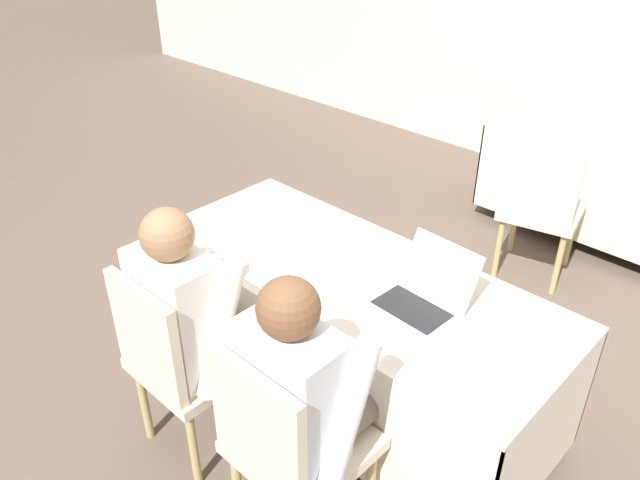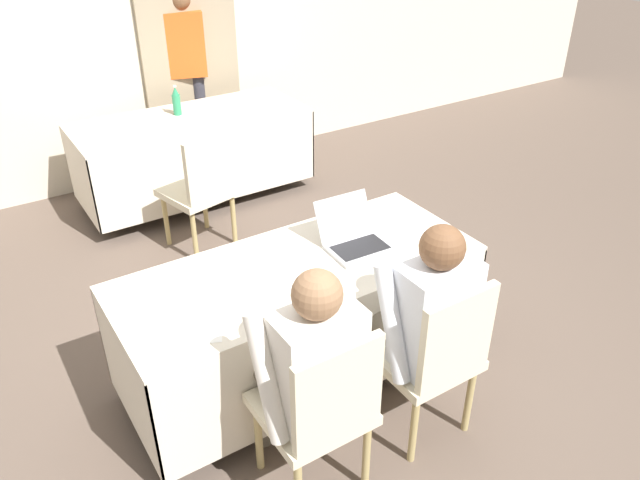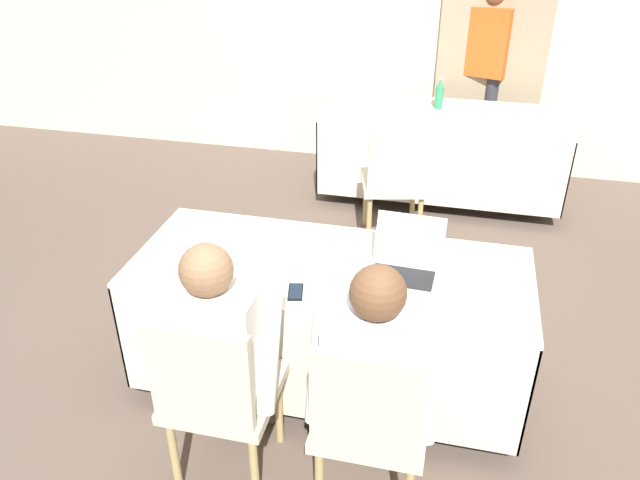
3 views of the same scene
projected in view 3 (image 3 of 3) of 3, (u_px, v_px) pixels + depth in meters
The scene contains 15 objects.
ground_plane at pixel (329, 381), 3.27m from camera, with size 24.00×24.00×0.00m, color brown.
wall_back at pixel (410, 9), 5.17m from camera, with size 12.00×0.06×2.70m.
curtain_panel at pixel (497, 17), 4.99m from camera, with size 0.88×0.04×2.65m.
conference_table_near at pixel (329, 296), 3.00m from camera, with size 1.86×0.77×0.72m.
conference_table_far at pixel (443, 134), 4.89m from camera, with size 1.86×0.77×0.72m.
laptop at pixel (404, 267), 2.82m from camera, with size 0.33×0.35×0.23m.
cell_phone at pixel (296, 292), 2.71m from camera, with size 0.09×0.13×0.01m.
paper_beside_laptop at pixel (195, 266), 2.90m from camera, with size 0.31×0.36×0.00m.
water_bottle at pixel (439, 95), 4.85m from camera, with size 0.07×0.07×0.24m.
chair_near_left at pixel (217, 392), 2.50m from camera, with size 0.44×0.44×0.91m.
chair_near_right at pixel (370, 418), 2.38m from camera, with size 0.44×0.44×0.91m.
chair_far_spare at pixel (395, 178), 4.29m from camera, with size 0.53×0.53×0.91m.
person_checkered_shirt at pixel (223, 344), 2.51m from camera, with size 0.50×0.52×1.17m.
person_white_shirt at pixel (376, 369), 2.39m from camera, with size 0.50×0.52×1.17m.
person_red_shirt at pixel (485, 67), 5.23m from camera, with size 0.38×0.29×1.59m.
Camera 3 is at (0.52, -2.40, 2.29)m, focal length 35.00 mm.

